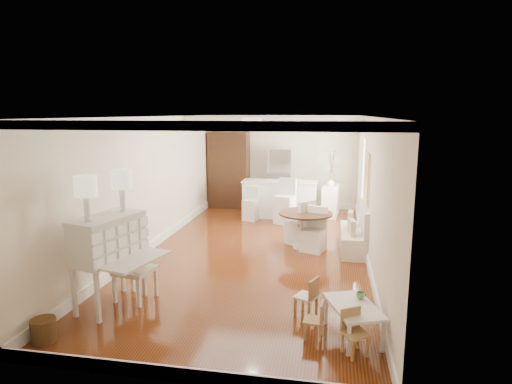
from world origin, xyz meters
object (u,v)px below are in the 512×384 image
(kids_chair_a, at_px, (313,320))
(bar_stool_left, at_px, (250,204))
(kids_table, at_px, (353,321))
(kids_chair_c, at_px, (356,333))
(kids_chair_b, at_px, (306,296))
(dining_table, at_px, (305,230))
(gustavian_armchair, at_px, (135,269))
(pantry_cabinet, at_px, (229,170))
(slip_chair_far, at_px, (300,222))
(wicker_basket, at_px, (44,331))
(breakfast_counter, at_px, (280,199))
(slip_chair_near, at_px, (314,230))
(sideboard, at_px, (331,201))
(secretary_bureau, at_px, (110,261))
(fridge, at_px, (291,180))
(bar_stool_right, at_px, (285,201))

(kids_chair_a, bearing_deg, bar_stool_left, -156.60)
(kids_table, bearing_deg, kids_chair_c, -88.57)
(kids_chair_b, xyz_separation_m, dining_table, (-0.22, 3.17, 0.09))
(kids_chair_c, bearing_deg, kids_chair_b, 93.74)
(kids_table, bearing_deg, gustavian_armchair, 170.02)
(pantry_cabinet, bearing_deg, kids_chair_a, -68.57)
(dining_table, xyz_separation_m, slip_chair_far, (-0.14, 0.25, 0.11))
(wicker_basket, relative_size, breakfast_counter, 0.15)
(kids_table, xyz_separation_m, pantry_cabinet, (-3.44, 7.37, 0.93))
(slip_chair_near, xyz_separation_m, pantry_cabinet, (-2.77, 3.90, 0.68))
(wicker_basket, xyz_separation_m, breakfast_counter, (2.13, 7.10, 0.36))
(wicker_basket, distance_m, sideboard, 8.31)
(slip_chair_far, relative_size, breakfast_counter, 0.49)
(secretary_bureau, bearing_deg, slip_chair_near, 62.09)
(dining_table, height_order, bar_stool_left, bar_stool_left)
(fridge, bearing_deg, kids_chair_c, -78.70)
(kids_table, xyz_separation_m, kids_chair_a, (-0.50, -0.12, 0.03))
(kids_chair_b, bearing_deg, bar_stool_right, -144.95)
(pantry_cabinet, bearing_deg, bar_stool_left, -58.09)
(fridge, bearing_deg, kids_chair_b, -82.48)
(gustavian_armchair, relative_size, fridge, 0.55)
(pantry_cabinet, distance_m, fridge, 1.92)
(slip_chair_near, bearing_deg, gustavian_armchair, -112.82)
(kids_table, xyz_separation_m, bar_stool_right, (-1.53, 5.67, 0.37))
(slip_chair_far, relative_size, bar_stool_left, 1.12)
(secretary_bureau, height_order, slip_chair_far, secretary_bureau)
(kids_chair_b, height_order, slip_chair_far, slip_chair_far)
(pantry_cabinet, bearing_deg, dining_table, -55.02)
(kids_chair_b, distance_m, slip_chair_far, 3.44)
(kids_chair_a, xyz_separation_m, sideboard, (0.16, 6.82, 0.18))
(secretary_bureau, xyz_separation_m, kids_chair_c, (3.55, -0.72, -0.42))
(slip_chair_far, bearing_deg, kids_chair_b, 46.89)
(secretary_bureau, height_order, dining_table, secretary_bureau)
(secretary_bureau, relative_size, kids_chair_b, 2.37)
(secretary_bureau, distance_m, kids_chair_c, 3.64)
(secretary_bureau, bearing_deg, sideboard, 77.67)
(gustavian_armchair, xyz_separation_m, fridge, (1.75, 6.76, 0.40))
(kids_chair_c, relative_size, slip_chair_near, 0.61)
(secretary_bureau, relative_size, sideboard, 1.53)
(secretary_bureau, height_order, slip_chair_near, secretary_bureau)
(bar_stool_left, bearing_deg, sideboard, 33.32)
(slip_chair_near, bearing_deg, bar_stool_right, 130.61)
(slip_chair_far, xyz_separation_m, bar_stool_left, (-1.48, 1.89, -0.05))
(slip_chair_far, bearing_deg, kids_table, 55.13)
(kids_table, distance_m, fridge, 7.53)
(slip_chair_far, bearing_deg, breakfast_counter, -121.45)
(kids_chair_a, bearing_deg, kids_chair_b, -162.77)
(slip_chair_near, xyz_separation_m, fridge, (-0.87, 3.87, 0.43))
(kids_table, bearing_deg, kids_chair_b, 141.39)
(wicker_basket, xyz_separation_m, kids_chair_a, (3.36, 0.70, 0.10))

